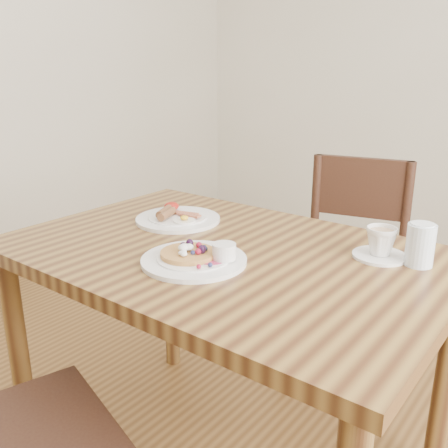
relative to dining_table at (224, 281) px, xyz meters
The scene contains 6 objects.
dining_table is the anchor object (origin of this frame).
chair_far 0.75m from the dining_table, 85.12° to the left, with size 0.50×0.50×0.88m.
pancake_plate 0.17m from the dining_table, 87.10° to the right, with size 0.27×0.27×0.06m.
breakfast_plate 0.31m from the dining_table, 158.90° to the left, with size 0.27×0.27×0.04m.
teacup_saucer 0.43m from the dining_table, 28.31° to the left, with size 0.14×0.14×0.08m.
water_glass 0.53m from the dining_table, 23.87° to the left, with size 0.07×0.07×0.11m, color silver.
Camera 1 is at (0.78, -1.02, 1.23)m, focal length 40.00 mm.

